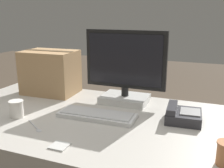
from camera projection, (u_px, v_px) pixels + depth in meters
monitor at (125, 72)px, 1.58m from camera, size 0.50×0.21×0.44m
keyboard at (97, 115)px, 1.39m from camera, size 0.42×0.16×0.03m
desk_phone at (182, 115)px, 1.34m from camera, size 0.19×0.19×0.08m
paper_cup_left at (17, 109)px, 1.38m from camera, size 0.08×0.08×0.09m
spoon at (36, 128)px, 1.26m from camera, size 0.14×0.10×0.00m
cardboard_box at (50, 72)px, 1.78m from camera, size 0.36×0.26×0.29m
sticky_note_pad at (60, 146)px, 1.09m from camera, size 0.07×0.07×0.01m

